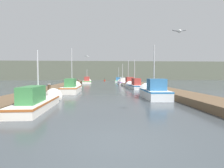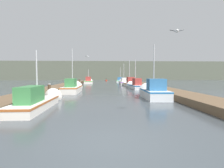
{
  "view_description": "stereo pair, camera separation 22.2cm",
  "coord_description": "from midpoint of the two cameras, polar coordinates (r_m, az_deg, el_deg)",
  "views": [
    {
      "loc": [
        -0.44,
        -4.43,
        1.85
      ],
      "look_at": [
        0.5,
        11.05,
        0.99
      ],
      "focal_mm": 28.0,
      "sensor_mm": 36.0,
      "label": 1
    },
    {
      "loc": [
        -0.21,
        -4.44,
        1.85
      ],
      "look_at": [
        0.5,
        11.05,
        0.99
      ],
      "focal_mm": 28.0,
      "sensor_mm": 36.0,
      "label": 2
    }
  ],
  "objects": [
    {
      "name": "dock_left",
      "position": [
        21.22,
        -17.67,
        -1.39
      ],
      "size": [
        2.29,
        40.0,
        0.44
      ],
      "color": "brown",
      "rests_on": "ground_plane"
    },
    {
      "name": "fishing_boat_6",
      "position": [
        37.04,
        -7.48,
        0.91
      ],
      "size": [
        1.94,
        5.28,
        3.42
      ],
      "rotation": [
        0.0,
        0.0,
        0.05
      ],
      "color": "silver",
      "rests_on": "ground_plane"
    },
    {
      "name": "seagull_lead",
      "position": [
        7.87,
        21.18,
        15.87
      ],
      "size": [
        0.56,
        0.29,
        0.12
      ],
      "rotation": [
        0.0,
        0.0,
        6.17
      ],
      "color": "white"
    },
    {
      "name": "fishing_boat_7",
      "position": [
        42.36,
        2.88,
        1.11
      ],
      "size": [
        2.2,
        5.75,
        4.12
      ],
      "rotation": [
        0.0,
        0.0,
        -0.1
      ],
      "color": "silver",
      "rests_on": "ground_plane"
    },
    {
      "name": "mooring_piling_1",
      "position": [
        34.11,
        -10.36,
        0.81
      ],
      "size": [
        0.26,
        0.26,
        0.96
      ],
      "color": "#473523",
      "rests_on": "ground_plane"
    },
    {
      "name": "fishing_boat_2",
      "position": [
        18.91,
        -12.36,
        -1.15
      ],
      "size": [
        1.62,
        5.41,
        4.95
      ],
      "rotation": [
        0.0,
        0.0,
        0.01
      ],
      "color": "silver",
      "rests_on": "ground_plane"
    },
    {
      "name": "distant_shore_ridge",
      "position": [
        64.04,
        -2.35,
        4.24
      ],
      "size": [
        120.0,
        16.0,
        6.13
      ],
      "color": "#565B4C",
      "rests_on": "ground_plane"
    },
    {
      "name": "fishing_boat_1",
      "position": [
        14.2,
        13.71,
        -2.44
      ],
      "size": [
        1.69,
        4.53,
        4.57
      ],
      "rotation": [
        0.0,
        0.0,
        -0.03
      ],
      "color": "silver",
      "rests_on": "ground_plane"
    },
    {
      "name": "fishing_boat_4",
      "position": [
        28.22,
        5.74,
        0.19
      ],
      "size": [
        1.58,
        6.34,
        4.48
      ],
      "rotation": [
        0.0,
        0.0,
        0.03
      ],
      "color": "silver",
      "rests_on": "ground_plane"
    },
    {
      "name": "dock_right",
      "position": [
        21.4,
        14.09,
        -1.3
      ],
      "size": [
        2.29,
        40.0,
        0.44
      ],
      "color": "brown",
      "rests_on": "ground_plane"
    },
    {
      "name": "fishing_boat_5",
      "position": [
        32.95,
        3.99,
        0.61
      ],
      "size": [
        1.67,
        5.87,
        4.3
      ],
      "rotation": [
        0.0,
        0.0,
        -0.02
      ],
      "color": "silver",
      "rests_on": "ground_plane"
    },
    {
      "name": "mooring_piling_2",
      "position": [
        15.43,
        -19.4,
        -1.89
      ],
      "size": [
        0.27,
        0.27,
        1.07
      ],
      "color": "#473523",
      "rests_on": "ground_plane"
    },
    {
      "name": "fishing_boat_0",
      "position": [
        10.71,
        -22.01,
        -5.0
      ],
      "size": [
        1.39,
        5.76,
        3.54
      ],
      "rotation": [
        0.0,
        0.0,
        0.01
      ],
      "color": "silver",
      "rests_on": "ground_plane"
    },
    {
      "name": "mooring_piling_3",
      "position": [
        29.33,
        7.4,
        0.66
      ],
      "size": [
        0.34,
        0.34,
        1.16
      ],
      "color": "#473523",
      "rests_on": "ground_plane"
    },
    {
      "name": "fishing_boat_3",
      "position": [
        22.89,
        7.74,
        -0.47
      ],
      "size": [
        1.63,
        5.09,
        4.1
      ],
      "rotation": [
        0.0,
        0.0,
        0.07
      ],
      "color": "silver",
      "rests_on": "ground_plane"
    },
    {
      "name": "channel_buoy",
      "position": [
        48.67,
        -1.74,
        1.14
      ],
      "size": [
        0.49,
        0.49,
        0.99
      ],
      "color": "red",
      "rests_on": "ground_plane"
    },
    {
      "name": "seagull_1",
      "position": [
        17.79,
        -7.64,
        8.86
      ],
      "size": [
        0.53,
        0.39,
        0.12
      ],
      "rotation": [
        0.0,
        0.0,
        0.54
      ],
      "color": "white"
    },
    {
      "name": "ground_plane",
      "position": [
        4.81,
        1.52,
        -19.4
      ],
      "size": [
        200.0,
        200.0,
        0.0
      ],
      "color": "#3D4449"
    },
    {
      "name": "mooring_piling_0",
      "position": [
        19.29,
        12.68,
        -0.35
      ],
      "size": [
        0.27,
        0.27,
        1.38
      ],
      "color": "#473523",
      "rests_on": "ground_plane"
    }
  ]
}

